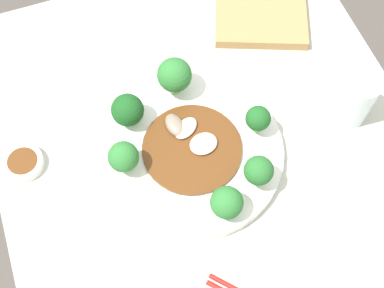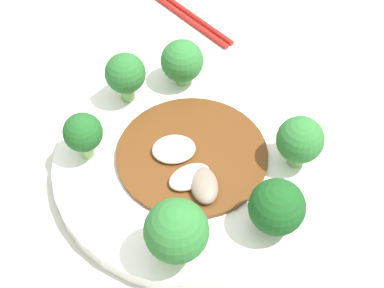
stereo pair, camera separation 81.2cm
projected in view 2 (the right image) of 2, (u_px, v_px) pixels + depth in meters
name	position (u px, v px, depth m)	size (l,w,h in m)	color
plate	(192.00, 161.00, 0.59)	(0.30, 0.30, 0.02)	white
broccoli_west	(182.00, 61.00, 0.63)	(0.05, 0.05, 0.06)	#7AAD5B
broccoli_south	(83.00, 133.00, 0.56)	(0.04, 0.04, 0.06)	#89B76B
broccoli_north	(300.00, 140.00, 0.55)	(0.05, 0.05, 0.06)	#70A356
broccoli_east	(176.00, 232.00, 0.47)	(0.06, 0.06, 0.07)	#89B76B
broccoli_southwest	(125.00, 74.00, 0.61)	(0.05, 0.05, 0.06)	#70A356
broccoli_northeast	(277.00, 207.00, 0.50)	(0.05, 0.05, 0.06)	#70A356
stirfry_center	(191.00, 158.00, 0.57)	(0.17, 0.17, 0.02)	#5B3314
chopsticks	(171.00, 4.00, 0.79)	(0.20, 0.18, 0.01)	red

